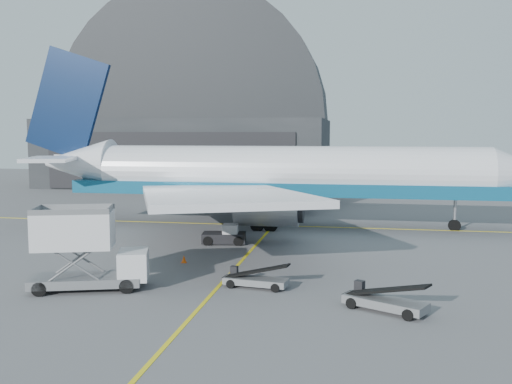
% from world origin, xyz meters
% --- Properties ---
extents(ground, '(200.00, 200.00, 0.00)m').
position_xyz_m(ground, '(0.00, 0.00, 0.00)').
color(ground, '#565659').
rests_on(ground, ground).
extents(taxi_lines, '(80.00, 42.12, 0.02)m').
position_xyz_m(taxi_lines, '(0.00, 12.67, 0.01)').
color(taxi_lines, yellow).
rests_on(taxi_lines, ground).
extents(hangar, '(50.00, 28.30, 28.00)m').
position_xyz_m(hangar, '(-22.00, 64.95, 9.54)').
color(hangar, black).
rests_on(hangar, ground).
extents(airliner, '(54.69, 53.03, 19.19)m').
position_xyz_m(airliner, '(-0.49, 20.13, 5.37)').
color(airliner, white).
rests_on(airliner, ground).
extents(catering_truck, '(7.54, 4.57, 4.87)m').
position_xyz_m(catering_truck, '(-7.95, -6.14, 2.47)').
color(catering_truck, slate).
rests_on(catering_truck, ground).
extents(pushback_tug, '(4.01, 2.66, 1.74)m').
position_xyz_m(pushback_tug, '(-2.76, 9.74, 0.65)').
color(pushback_tug, black).
rests_on(pushback_tug, ground).
extents(belt_loader_a, '(4.36, 1.99, 1.63)m').
position_xyz_m(belt_loader_a, '(2.32, -3.83, 0.50)').
color(belt_loader_a, slate).
rests_on(belt_loader_a, ground).
extents(belt_loader_b, '(4.74, 3.50, 1.84)m').
position_xyz_m(belt_loader_b, '(10.08, -7.27, 0.57)').
color(belt_loader_b, slate).
rests_on(belt_loader_b, ground).
extents(traffic_cone, '(0.39, 0.39, 0.56)m').
position_xyz_m(traffic_cone, '(-4.14, 1.95, 0.27)').
color(traffic_cone, '#F45607').
rests_on(traffic_cone, ground).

